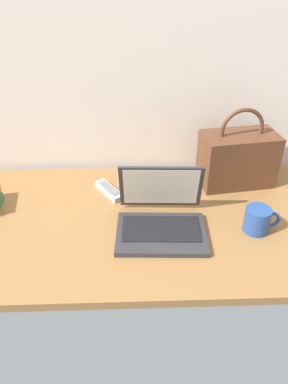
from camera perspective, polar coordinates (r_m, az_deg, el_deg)
The scene contains 5 objects.
desk at distance 1.37m, azimuth -2.37°, elevation -4.77°, with size 1.60×0.76×0.03m.
laptop at distance 1.29m, azimuth 2.67°, elevation -3.90°, with size 0.32×0.29×0.21m.
coffee_mug at distance 1.34m, azimuth 17.28°, elevation -4.10°, with size 0.13×0.09×0.09m.
remote_control_near at distance 1.50m, azimuth -5.43°, elevation 0.25°, with size 0.13×0.16×0.02m.
handbag at distance 1.56m, azimuth 14.34°, elevation 5.17°, with size 0.32×0.20×0.33m.
Camera 1 is at (0.02, -1.07, 0.86)m, focal length 34.34 mm.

